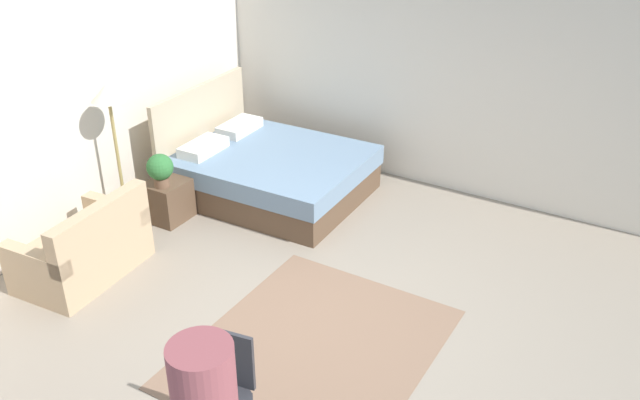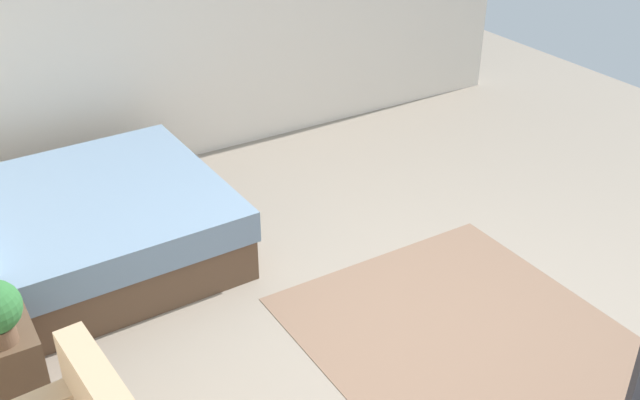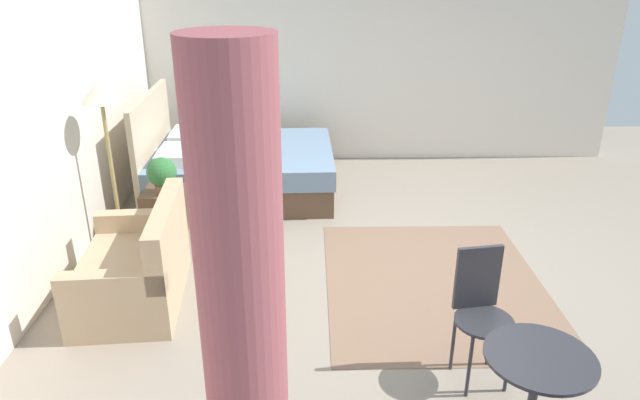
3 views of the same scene
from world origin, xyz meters
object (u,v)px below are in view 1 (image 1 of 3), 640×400
object	(u,v)px
floor_lamp	(109,103)
cafe_chair_near_window	(229,383)
couch	(85,250)
potted_plant	(160,169)
nightstand	(169,200)
bed	(268,171)

from	to	relation	value
floor_lamp	cafe_chair_near_window	size ratio (longest dim) A/B	1.76
floor_lamp	couch	bearing A→B (deg)	-155.46
potted_plant	cafe_chair_near_window	xyz separation A→B (m)	(-2.12, -2.55, -0.12)
nightstand	cafe_chair_near_window	distance (m)	3.42
potted_plant	cafe_chair_near_window	bearing A→B (deg)	-129.68
potted_plant	floor_lamp	world-z (taller)	floor_lamp
bed	cafe_chair_near_window	size ratio (longest dim) A/B	2.35
couch	potted_plant	bearing A→B (deg)	1.81
potted_plant	nightstand	bearing A→B (deg)	17.68
nightstand	potted_plant	size ratio (longest dim) A/B	1.24
floor_lamp	cafe_chair_near_window	distance (m)	3.63
couch	bed	bearing A→B (deg)	-13.07
couch	potted_plant	size ratio (longest dim) A/B	3.38
floor_lamp	cafe_chair_near_window	world-z (taller)	floor_lamp
couch	floor_lamp	distance (m)	1.55
nightstand	cafe_chair_near_window	size ratio (longest dim) A/B	0.50
cafe_chair_near_window	floor_lamp	bearing A→B (deg)	57.01
couch	nightstand	world-z (taller)	couch
bed	floor_lamp	world-z (taller)	floor_lamp
bed	couch	xyz separation A→B (m)	(-2.35, 0.55, -0.02)
bed	couch	bearing A→B (deg)	166.93
cafe_chair_near_window	bed	bearing A→B (deg)	30.83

